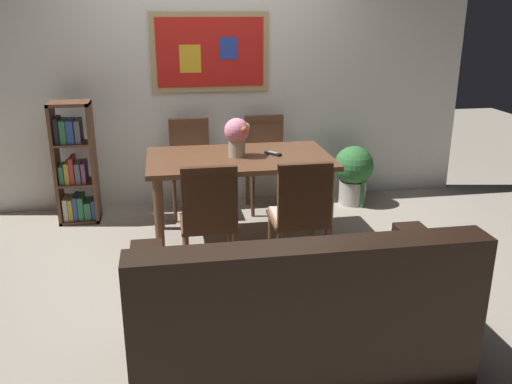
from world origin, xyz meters
name	(u,v)px	position (x,y,z in m)	size (l,w,h in m)	color
ground_plane	(231,259)	(0.00, 0.00, 0.00)	(12.00, 12.00, 0.00)	gray
wall_back_with_painting	(210,73)	(0.00, 1.47, 1.30)	(5.20, 0.14, 2.60)	silver
dining_table	(239,168)	(0.13, 0.38, 0.65)	(1.51, 0.89, 0.75)	brown
dining_chair_near_left	(209,214)	(-0.19, -0.36, 0.54)	(0.40, 0.41, 0.91)	brown
dining_chair_near_right	(301,210)	(0.46, -0.39, 0.54)	(0.40, 0.41, 0.91)	brown
dining_chair_far_right	(266,155)	(0.50, 1.16, 0.54)	(0.40, 0.41, 0.91)	brown
dining_chair_far_left	(190,159)	(-0.24, 1.13, 0.54)	(0.40, 0.41, 0.91)	brown
leather_couch	(297,314)	(0.19, -1.39, 0.31)	(1.80, 0.84, 0.84)	black
bookshelf	(75,169)	(-1.30, 1.08, 0.51)	(0.36, 0.28, 1.12)	brown
potted_ivy	(354,172)	(1.39, 1.10, 0.34)	(0.39, 0.39, 0.60)	#B2ADA3
flower_vase	(237,134)	(0.11, 0.38, 0.93)	(0.22, 0.20, 0.32)	tan
tv_remote	(273,154)	(0.41, 0.38, 0.76)	(0.13, 0.15, 0.02)	black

